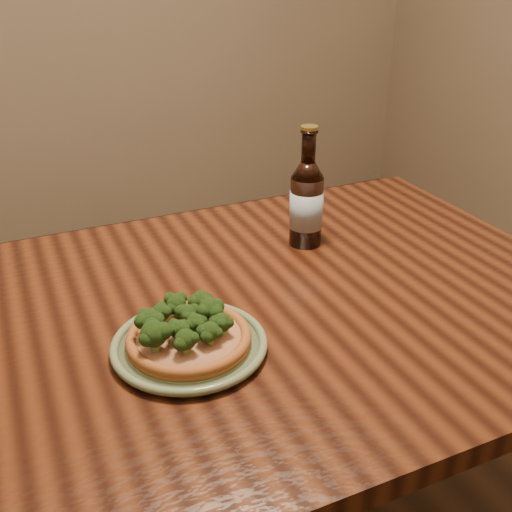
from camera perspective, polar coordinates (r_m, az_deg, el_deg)
name	(u,v)px	position (r m, az deg, el deg)	size (l,w,h in m)	color
table	(178,362)	(1.12, -7.40, -10.02)	(1.60, 0.90, 0.75)	#451F0E
plate	(189,345)	(0.98, -6.36, -8.41)	(0.25, 0.25, 0.02)	#687A54
pizza	(187,333)	(0.97, -6.54, -7.34)	(0.20, 0.20, 0.07)	#9E5623
beer_bottle	(306,202)	(1.29, 4.82, 5.12)	(0.07, 0.07, 0.26)	black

